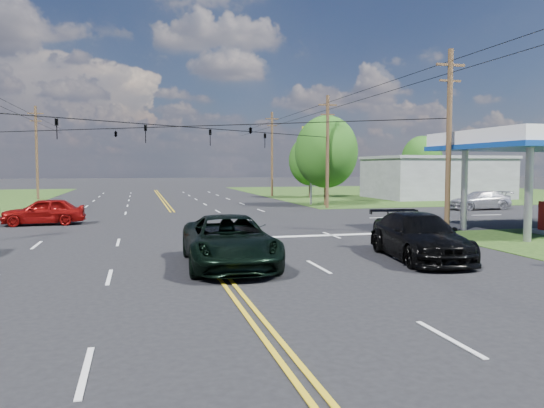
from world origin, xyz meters
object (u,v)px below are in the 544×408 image
object	(u,v)px
pole_left_far	(37,151)
pickup_dkgreen	(229,241)
tree_right_b	(311,161)
retail_ne	(436,179)
pole_right_far	(272,153)
tree_right_a	(326,152)
pole_se	(449,139)
tree_far_r	(422,159)
pole_ne	(327,150)
suv_black	(419,236)

from	to	relation	value
pole_left_far	pickup_dkgreen	xyz separation A→B (m)	(13.50, -43.07, -4.27)
pickup_dkgreen	tree_right_b	bearing A→B (deg)	69.81
retail_ne	pole_right_far	world-z (taller)	pole_right_far
tree_right_a	tree_right_b	bearing A→B (deg)	78.23
pole_se	pole_right_far	xyz separation A→B (m)	(0.00, 37.00, 0.25)
pole_left_far	tree_far_r	world-z (taller)	pole_left_far
tree_right_a	pole_right_far	bearing A→B (deg)	93.58
tree_right_a	tree_far_r	xyz separation A→B (m)	(20.00, 18.00, -0.33)
retail_ne	pole_right_far	bearing A→B (deg)	154.80
pole_ne	tree_right_a	size ratio (longest dim) A/B	1.16
pole_se	pole_ne	distance (m)	18.00
pole_ne	pole_right_far	xyz separation A→B (m)	(0.00, 19.00, 0.25)
tree_right_b	pickup_dkgreen	size ratio (longest dim) A/B	1.10
pole_se	pole_left_far	world-z (taller)	pole_left_far
tree_far_r	suv_black	distance (m)	52.51
tree_far_r	suv_black	world-z (taller)	tree_far_r
tree_far_r	pole_left_far	bearing A→B (deg)	-177.56
tree_far_r	suv_black	size ratio (longest dim) A/B	1.27
pole_se	tree_right_b	xyz separation A→B (m)	(3.50, 33.00, -0.70)
pole_se	suv_black	size ratio (longest dim) A/B	1.58
pole_right_far	tree_right_a	xyz separation A→B (m)	(1.00, -16.00, -0.30)
retail_ne	tree_right_a	bearing A→B (deg)	-153.43
retail_ne	tree_right_a	size ratio (longest dim) A/B	1.71
pole_right_far	tree_right_b	xyz separation A→B (m)	(3.50, -4.00, -0.95)
pole_se	tree_far_r	bearing A→B (deg)	61.70
pole_se	suv_black	bearing A→B (deg)	-129.53
pole_ne	pole_right_far	bearing A→B (deg)	90.00
suv_black	retail_ne	bearing A→B (deg)	64.90
pole_right_far	tree_right_a	size ratio (longest dim) A/B	1.22
pole_right_far	tree_far_r	bearing A→B (deg)	5.44
tree_right_a	suv_black	xyz separation A→B (m)	(-6.23, -27.34, -4.00)
suv_black	pole_right_far	bearing A→B (deg)	90.19
pole_ne	pickup_dkgreen	size ratio (longest dim) A/B	1.47
retail_ne	tree_far_r	distance (m)	11.02
retail_ne	pickup_dkgreen	distance (m)	45.85
tree_right_a	tree_far_r	world-z (taller)	tree_right_a
pole_se	tree_right_a	size ratio (longest dim) A/B	1.16
pole_right_far	tree_right_a	bearing A→B (deg)	-86.42
retail_ne	pole_right_far	size ratio (longest dim) A/B	1.40
pickup_dkgreen	tree_far_r	bearing A→B (deg)	55.46
pole_left_far	suv_black	size ratio (longest dim) A/B	1.67
retail_ne	suv_black	xyz separation A→B (m)	(-22.23, -35.34, -1.33)
pole_se	pole_right_far	world-z (taller)	pole_right_far
pole_left_far	pole_right_far	world-z (taller)	same
pole_ne	pole_right_far	distance (m)	19.00
pole_left_far	pole_right_far	size ratio (longest dim) A/B	1.00
tree_right_a	tree_right_b	size ratio (longest dim) A/B	1.15
pole_ne	retail_ne	bearing A→B (deg)	32.91
pole_se	tree_far_r	distance (m)	44.30
pole_left_far	tree_right_b	size ratio (longest dim) A/B	1.41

